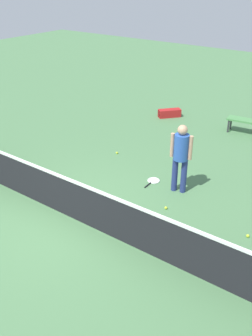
{
  "coord_description": "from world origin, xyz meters",
  "views": [
    {
      "loc": [
        -5.05,
        4.76,
        4.79
      ],
      "look_at": [
        -0.71,
        -1.17,
        0.9
      ],
      "focal_mm": 40.6,
      "sensor_mm": 36.0,
      "label": 1
    }
  ],
  "objects_px": {
    "tennis_racket_near_player": "(153,181)",
    "tennis_ball_baseline": "(15,160)",
    "tennis_ball_near_player": "(166,208)",
    "courtside_bench": "(251,122)",
    "tennis_ball_midcourt": "(117,153)",
    "tennis_ball_stray_right": "(12,171)",
    "equipment_bag": "(169,113)",
    "player_near_side": "(181,153)",
    "tennis_ball_by_net": "(248,236)",
    "tennis_ball_stray_left": "(40,176)"
  },
  "relations": [
    {
      "from": "tennis_ball_by_net",
      "to": "tennis_ball_baseline",
      "type": "relative_size",
      "value": 1.0
    },
    {
      "from": "tennis_ball_by_net",
      "to": "equipment_bag",
      "type": "xyz_separation_m",
      "value": [
        4.82,
        -5.04,
        0.11
      ]
    },
    {
      "from": "tennis_ball_baseline",
      "to": "tennis_ball_near_player",
      "type": "bearing_deg",
      "value": -174.68
    },
    {
      "from": "player_near_side",
      "to": "tennis_ball_near_player",
      "type": "height_order",
      "value": "player_near_side"
    },
    {
      "from": "tennis_ball_near_player",
      "to": "tennis_ball_baseline",
      "type": "bearing_deg",
      "value": 5.32
    },
    {
      "from": "tennis_ball_stray_left",
      "to": "equipment_bag",
      "type": "height_order",
      "value": "equipment_bag"
    },
    {
      "from": "tennis_ball_midcourt",
      "to": "tennis_ball_stray_right",
      "type": "relative_size",
      "value": 1.0
    },
    {
      "from": "tennis_ball_midcourt",
      "to": "tennis_ball_baseline",
      "type": "height_order",
      "value": "same"
    },
    {
      "from": "tennis_ball_near_player",
      "to": "tennis_ball_midcourt",
      "type": "distance_m",
      "value": 3.07
    },
    {
      "from": "tennis_racket_near_player",
      "to": "tennis_ball_midcourt",
      "type": "relative_size",
      "value": 8.9
    },
    {
      "from": "tennis_ball_baseline",
      "to": "equipment_bag",
      "type": "relative_size",
      "value": 0.08
    },
    {
      "from": "tennis_ball_stray_left",
      "to": "courtside_bench",
      "type": "relative_size",
      "value": 0.04
    },
    {
      "from": "tennis_ball_baseline",
      "to": "tennis_ball_stray_right",
      "type": "distance_m",
      "value": 0.69
    },
    {
      "from": "tennis_ball_midcourt",
      "to": "courtside_bench",
      "type": "distance_m",
      "value": 4.51
    },
    {
      "from": "tennis_ball_by_net",
      "to": "equipment_bag",
      "type": "bearing_deg",
      "value": -46.3
    },
    {
      "from": "tennis_ball_midcourt",
      "to": "tennis_ball_baseline",
      "type": "relative_size",
      "value": 1.0
    },
    {
      "from": "tennis_racket_near_player",
      "to": "tennis_ball_baseline",
      "type": "distance_m",
      "value": 3.97
    },
    {
      "from": "tennis_ball_near_player",
      "to": "player_near_side",
      "type": "bearing_deg",
      "value": -78.78
    },
    {
      "from": "tennis_ball_baseline",
      "to": "tennis_ball_by_net",
      "type": "bearing_deg",
      "value": -175.22
    },
    {
      "from": "tennis_racket_near_player",
      "to": "tennis_ball_stray_left",
      "type": "xyz_separation_m",
      "value": [
        2.48,
        1.53,
        0.02
      ]
    },
    {
      "from": "tennis_ball_stray_left",
      "to": "tennis_ball_stray_right",
      "type": "xyz_separation_m",
      "value": [
        0.78,
        0.28,
        0.0
      ]
    },
    {
      "from": "tennis_racket_near_player",
      "to": "tennis_ball_baseline",
      "type": "height_order",
      "value": "tennis_ball_baseline"
    },
    {
      "from": "tennis_ball_near_player",
      "to": "tennis_ball_by_net",
      "type": "bearing_deg",
      "value": -176.6
    },
    {
      "from": "tennis_racket_near_player",
      "to": "courtside_bench",
      "type": "distance_m",
      "value": 4.51
    },
    {
      "from": "player_near_side",
      "to": "tennis_ball_stray_right",
      "type": "height_order",
      "value": "player_near_side"
    },
    {
      "from": "tennis_ball_baseline",
      "to": "tennis_ball_stray_left",
      "type": "bearing_deg",
      "value": 170.34
    },
    {
      "from": "tennis_ball_near_player",
      "to": "courtside_bench",
      "type": "bearing_deg",
      "value": -89.64
    },
    {
      "from": "tennis_ball_stray_right",
      "to": "courtside_bench",
      "type": "distance_m",
      "value": 7.47
    },
    {
      "from": "tennis_ball_baseline",
      "to": "courtside_bench",
      "type": "distance_m",
      "value": 7.36
    },
    {
      "from": "tennis_racket_near_player",
      "to": "tennis_ball_stray_right",
      "type": "height_order",
      "value": "tennis_ball_stray_right"
    },
    {
      "from": "tennis_ball_baseline",
      "to": "tennis_ball_stray_left",
      "type": "xyz_separation_m",
      "value": [
        -1.26,
        0.21,
        0.0
      ]
    },
    {
      "from": "player_near_side",
      "to": "tennis_ball_by_net",
      "type": "height_order",
      "value": "player_near_side"
    },
    {
      "from": "tennis_ball_near_player",
      "to": "tennis_ball_midcourt",
      "type": "bearing_deg",
      "value": -31.62
    },
    {
      "from": "tennis_racket_near_player",
      "to": "tennis_ball_midcourt",
      "type": "bearing_deg",
      "value": -23.14
    },
    {
      "from": "tennis_ball_by_net",
      "to": "player_near_side",
      "type": "bearing_deg",
      "value": -20.41
    },
    {
      "from": "tennis_ball_stray_left",
      "to": "player_near_side",
      "type": "bearing_deg",
      "value": -154.96
    },
    {
      "from": "player_near_side",
      "to": "equipment_bag",
      "type": "distance_m",
      "value": 5.21
    },
    {
      "from": "tennis_ball_baseline",
      "to": "tennis_ball_stray_left",
      "type": "relative_size",
      "value": 1.0
    },
    {
      "from": "tennis_ball_baseline",
      "to": "courtside_bench",
      "type": "height_order",
      "value": "courtside_bench"
    },
    {
      "from": "tennis_ball_near_player",
      "to": "tennis_ball_stray_left",
      "type": "bearing_deg",
      "value": 10.82
    },
    {
      "from": "player_near_side",
      "to": "tennis_ball_near_player",
      "type": "xyz_separation_m",
      "value": [
        -0.17,
        0.86,
        -0.98
      ]
    },
    {
      "from": "tennis_ball_midcourt",
      "to": "tennis_ball_stray_right",
      "type": "height_order",
      "value": "same"
    },
    {
      "from": "tennis_racket_near_player",
      "to": "tennis_ball_midcourt",
      "type": "height_order",
      "value": "tennis_ball_midcourt"
    },
    {
      "from": "player_near_side",
      "to": "tennis_ball_stray_left",
      "type": "height_order",
      "value": "player_near_side"
    },
    {
      "from": "tennis_ball_by_net",
      "to": "equipment_bag",
      "type": "relative_size",
      "value": 0.08
    },
    {
      "from": "tennis_ball_stray_right",
      "to": "equipment_bag",
      "type": "relative_size",
      "value": 0.08
    },
    {
      "from": "tennis_racket_near_player",
      "to": "equipment_bag",
      "type": "height_order",
      "value": "equipment_bag"
    },
    {
      "from": "tennis_ball_near_player",
      "to": "tennis_racket_near_player",
      "type": "bearing_deg",
      "value": -44.15
    },
    {
      "from": "tennis_racket_near_player",
      "to": "tennis_ball_baseline",
      "type": "relative_size",
      "value": 8.9
    },
    {
      "from": "tennis_racket_near_player",
      "to": "tennis_ball_by_net",
      "type": "bearing_deg",
      "value": 164.33
    }
  ]
}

